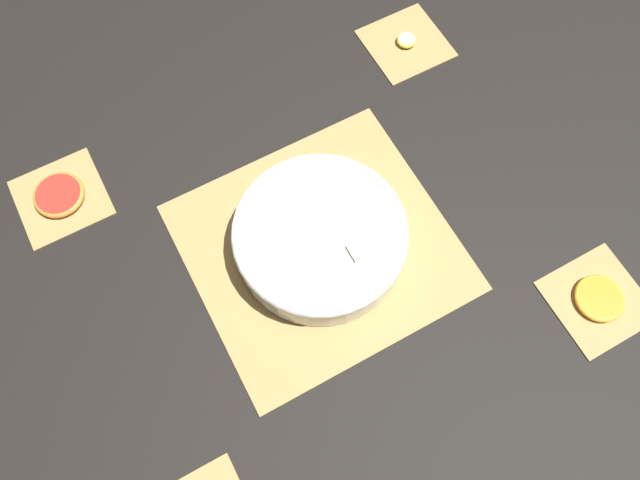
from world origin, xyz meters
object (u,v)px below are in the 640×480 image
(fruit_salad_bowl, at_px, (320,237))
(banana_coin_single, at_px, (406,40))
(grapefruit_slice, at_px, (59,195))
(orange_slice_whole, at_px, (599,298))

(fruit_salad_bowl, distance_m, banana_coin_single, 0.46)
(grapefruit_slice, bearing_deg, fruit_salad_bowl, 139.82)
(banana_coin_single, height_order, grapefruit_slice, grapefruit_slice)
(orange_slice_whole, bearing_deg, grapefruit_slice, -40.16)
(fruit_salad_bowl, relative_size, orange_slice_whole, 3.51)
(fruit_salad_bowl, height_order, banana_coin_single, fruit_salad_bowl)
(fruit_salad_bowl, xyz_separation_m, orange_slice_whole, (-0.35, 0.30, -0.03))
(fruit_salad_bowl, bearing_deg, grapefruit_slice, -40.18)
(fruit_salad_bowl, bearing_deg, banana_coin_single, -139.86)
(orange_slice_whole, distance_m, banana_coin_single, 0.60)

